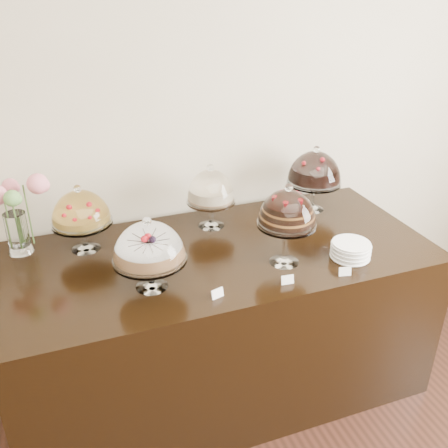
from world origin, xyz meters
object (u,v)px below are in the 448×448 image
object	(u,v)px
cake_stand_dark_choco	(315,170)
flower_vase	(17,210)
cake_stand_sugar_sponge	(149,246)
plate_stack	(351,250)
cake_stand_choco_layer	(287,211)
cake_stand_cheesecake	(211,189)
cake_stand_fruit_tart	(81,210)
display_counter	(221,320)

from	to	relation	value
cake_stand_dark_choco	flower_vase	xyz separation A→B (m)	(-1.65, 0.06, -0.01)
cake_stand_sugar_sponge	plate_stack	distance (m)	1.02
cake_stand_sugar_sponge	cake_stand_choco_layer	distance (m)	0.67
cake_stand_sugar_sponge	cake_stand_dark_choco	xyz separation A→B (m)	(1.10, 0.49, 0.03)
cake_stand_cheesecake	plate_stack	xyz separation A→B (m)	(0.55, -0.58, -0.18)
cake_stand_choco_layer	cake_stand_dark_choco	xyz separation A→B (m)	(0.43, 0.50, -0.03)
cake_stand_cheesecake	cake_stand_dark_choco	size ratio (longest dim) A/B	0.93
cake_stand_fruit_tart	flower_vase	size ratio (longest dim) A/B	0.86
plate_stack	display_counter	bearing A→B (deg)	154.04
display_counter	plate_stack	distance (m)	0.82
cake_stand_dark_choco	cake_stand_fruit_tart	xyz separation A→B (m)	(-1.35, -0.02, -0.03)
cake_stand_cheesecake	cake_stand_dark_choco	world-z (taller)	cake_stand_dark_choco
cake_stand_cheesecake	plate_stack	world-z (taller)	cake_stand_cheesecake
cake_stand_cheesecake	cake_stand_sugar_sponge	bearing A→B (deg)	-133.06
cake_stand_dark_choco	plate_stack	bearing A→B (deg)	-99.90
cake_stand_dark_choco	plate_stack	size ratio (longest dim) A/B	2.04
cake_stand_fruit_tart	cake_stand_choco_layer	bearing A→B (deg)	-27.56
cake_stand_choco_layer	cake_stand_fruit_tart	bearing A→B (deg)	152.44
display_counter	cake_stand_sugar_sponge	size ratio (longest dim) A/B	6.16
cake_stand_choco_layer	flower_vase	size ratio (longest dim) A/B	1.01
cake_stand_cheesecake	flower_vase	bearing A→B (deg)	176.75
cake_stand_cheesecake	cake_stand_fruit_tart	distance (m)	0.70
cake_stand_cheesecake	plate_stack	bearing A→B (deg)	-46.61
cake_stand_fruit_tart	plate_stack	distance (m)	1.38
cake_stand_dark_choco	plate_stack	distance (m)	0.62
cake_stand_choco_layer	cake_stand_cheesecake	world-z (taller)	cake_stand_choco_layer
display_counter	cake_stand_cheesecake	distance (m)	0.74
flower_vase	cake_stand_choco_layer	bearing A→B (deg)	-24.71
cake_stand_sugar_sponge	plate_stack	xyz separation A→B (m)	(1.00, -0.09, -0.17)
display_counter	flower_vase	bearing A→B (deg)	160.09
display_counter	plate_stack	bearing A→B (deg)	-25.96
display_counter	flower_vase	size ratio (longest dim) A/B	5.28
cake_stand_choco_layer	cake_stand_fruit_tart	size ratio (longest dim) A/B	1.17
flower_vase	plate_stack	distance (m)	1.68
flower_vase	plate_stack	world-z (taller)	flower_vase
cake_stand_sugar_sponge	cake_stand_fruit_tart	distance (m)	0.52
cake_stand_fruit_tart	plate_stack	xyz separation A→B (m)	(1.25, -0.55, -0.18)
cake_stand_dark_choco	cake_stand_fruit_tart	distance (m)	1.35
cake_stand_dark_choco	cake_stand_cheesecake	bearing A→B (deg)	179.97
cake_stand_fruit_tart	flower_vase	xyz separation A→B (m)	(-0.30, 0.08, 0.02)
cake_stand_dark_choco	cake_stand_fruit_tart	world-z (taller)	cake_stand_dark_choco
cake_stand_choco_layer	cake_stand_cheesecake	bearing A→B (deg)	113.00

